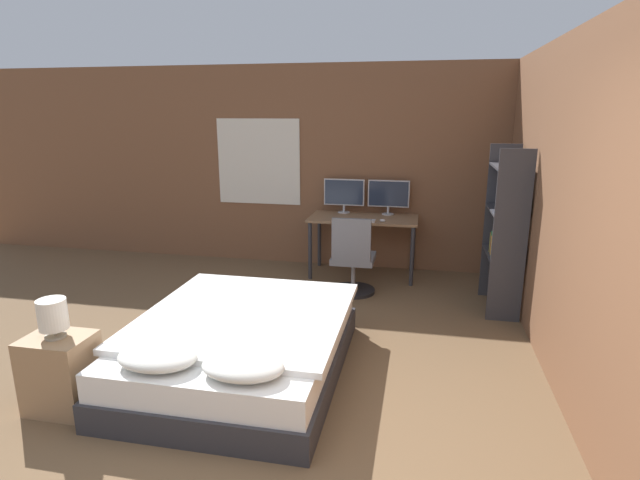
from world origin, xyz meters
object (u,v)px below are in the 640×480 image
Objects in this scene: nightstand at (61,373)px; desk at (363,225)px; monitor_right at (389,195)px; bedside_lamp at (53,315)px; keyboard at (361,220)px; bed at (241,345)px; office_chair at (353,263)px; bookshelf at (506,226)px; monitor_left at (344,193)px; computer_mouse at (383,221)px.

nightstand is 0.41× the size of desk.
monitor_right is (2.04, 3.71, 0.76)m from nightstand.
bedside_lamp reaches higher than keyboard.
bed is 2.11m from office_chair.
bedside_lamp is at bearing -142.38° from bookshelf.
bed is 3.10m from monitor_left.
keyboard is (0.66, 2.49, 0.54)m from bed.
keyboard is 1.73m from bookshelf.
bedside_lamp is 3.89m from desk.
monitor_right is at bearing 0.00° from monitor_left.
bed is 1.40m from bedside_lamp.
desk is (0.66, 2.73, 0.44)m from bed.
monitor_left is at bearing 68.60° from nightstand.
bedside_lamp reaches higher than desk.
monitor_right is at bearing 138.80° from bookshelf.
keyboard is 4.91× the size of computer_mouse.
computer_mouse is 0.07× the size of office_chair.
bedside_lamp is 0.20× the size of desk.
monitor_left is at bearing 180.00° from monitor_right.
monitor_right is at bearing 71.44° from office_chair.
desk is 0.79× the size of bookshelf.
bed is at bearing -140.91° from bookshelf.
nightstand is 4.06m from monitor_left.
keyboard is at bearing 86.39° from office_chair.
monitor_left is (0.37, 2.97, 0.79)m from bed.
nightstand is at bearing -118.81° from monitor_right.
desk is 0.26m from keyboard.
bed is 7.31× the size of bedside_lamp.
monitor_right is at bearing 61.19° from bedside_lamp.
monitor_left is at bearing 82.90° from bed.
bedside_lamp is 4.00m from monitor_left.
office_chair is at bearing 72.47° from bed.
office_chair is at bearing 57.97° from nightstand.
monitor_right is 0.31× the size of bookshelf.
office_chair is at bearing -120.99° from computer_mouse.
computer_mouse is 1.49m from bookshelf.
monitor_left reaches higher than desk.
desk is at bearing 87.57° from office_chair.
desk is 19.68× the size of computer_mouse.
office_chair is (0.63, 2.00, 0.14)m from bed.
monitor_left reaches higher than nightstand.
desk is 0.52m from monitor_right.
office_chair reaches higher than nightstand.
bed is 2.99m from bookshelf.
nightstand is 1.99× the size of bedside_lamp.
keyboard is (1.75, 3.23, 0.51)m from nightstand.
office_chair is at bearing 57.97° from bedside_lamp.
bookshelf is at bearing 37.62° from nightstand.
desk is 2.56× the size of monitor_right.
nightstand is 3.24m from office_chair.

